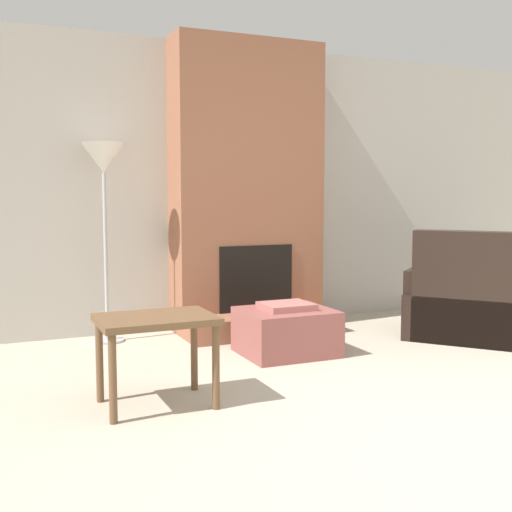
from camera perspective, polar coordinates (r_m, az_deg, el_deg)
name	(u,v)px	position (r m, az deg, el deg)	size (l,w,h in m)	color
ground_plane	(473,438)	(3.56, 18.69, -15.07)	(24.00, 24.00, 0.00)	#B2A893
wall_back	(237,187)	(6.07, -1.66, 6.15)	(7.85, 0.06, 2.60)	#BCB7AD
fireplace	(248,195)	(5.83, -0.71, 5.42)	(1.37, 0.76, 2.60)	#935B42
ottoman	(286,331)	(4.99, 2.72, -6.65)	(0.69, 0.60, 0.40)	#8C4C47
armchair	(469,306)	(5.79, 18.37, -4.20)	(1.31, 1.32, 0.94)	black
side_table	(156,330)	(3.79, -8.87, -6.49)	(0.67, 0.48, 0.53)	brown
floor_lamp_left	(104,169)	(5.44, -13.38, 7.55)	(0.36, 0.36, 1.65)	#ADADB2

